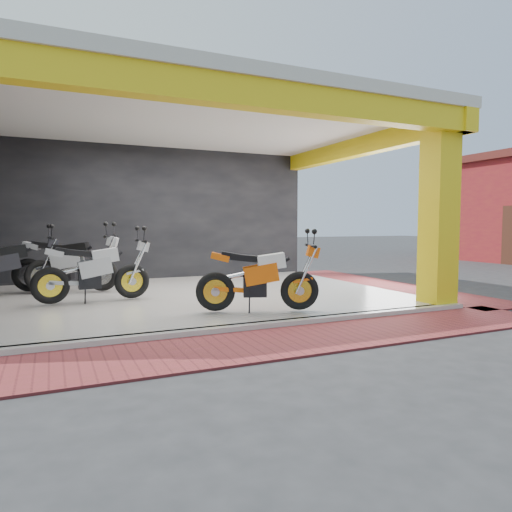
# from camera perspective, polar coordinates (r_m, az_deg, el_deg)

# --- Properties ---
(ground) EXTENTS (80.00, 80.00, 0.00)m
(ground) POSITION_cam_1_polar(r_m,az_deg,el_deg) (7.51, -3.42, -7.61)
(ground) COLOR #2D2D30
(ground) RESTS_ON ground
(showroom_floor) EXTENTS (8.00, 6.00, 0.10)m
(showroom_floor) POSITION_cam_1_polar(r_m,az_deg,el_deg) (9.37, -7.80, -5.01)
(showroom_floor) COLOR silver
(showroom_floor) RESTS_ON ground
(showroom_ceiling) EXTENTS (8.40, 6.40, 0.20)m
(showroom_ceiling) POSITION_cam_1_polar(r_m,az_deg,el_deg) (9.49, -8.01, 16.68)
(showroom_ceiling) COLOR beige
(showroom_ceiling) RESTS_ON corner_column
(back_wall) EXTENTS (8.20, 0.20, 3.50)m
(back_wall) POSITION_cam_1_polar(r_m,az_deg,el_deg) (12.26, -12.01, 5.03)
(back_wall) COLOR black
(back_wall) RESTS_ON ground
(corner_column) EXTENTS (0.50, 0.50, 3.50)m
(corner_column) POSITION_cam_1_polar(r_m,az_deg,el_deg) (8.84, 21.89, 5.26)
(corner_column) COLOR gold
(corner_column) RESTS_ON ground
(header_beam_front) EXTENTS (8.40, 0.30, 0.40)m
(header_beam_front) POSITION_cam_1_polar(r_m,az_deg,el_deg) (6.68, -0.29, 19.54)
(header_beam_front) COLOR gold
(header_beam_front) RESTS_ON corner_column
(header_beam_right) EXTENTS (0.30, 6.40, 0.40)m
(header_beam_right) POSITION_cam_1_polar(r_m,az_deg,el_deg) (11.22, 12.57, 13.08)
(header_beam_right) COLOR gold
(header_beam_right) RESTS_ON corner_column
(floor_kerb) EXTENTS (8.00, 0.20, 0.10)m
(floor_kerb) POSITION_cam_1_polar(r_m,az_deg,el_deg) (6.58, -0.21, -8.83)
(floor_kerb) COLOR silver
(floor_kerb) RESTS_ON ground
(paver_front) EXTENTS (9.00, 1.40, 0.03)m
(paver_front) POSITION_cam_1_polar(r_m,az_deg,el_deg) (5.91, 2.93, -10.68)
(paver_front) COLOR maroon
(paver_front) RESTS_ON ground
(paver_right) EXTENTS (1.40, 7.00, 0.03)m
(paver_right) POSITION_cam_1_polar(r_m,az_deg,el_deg) (11.67, 15.48, -3.51)
(paver_right) COLOR maroon
(paver_right) RESTS_ON ground
(moto_hero) EXTENTS (2.24, 1.45, 1.28)m
(moto_hero) POSITION_cam_1_polar(r_m,az_deg,el_deg) (7.39, 5.49, -2.00)
(moto_hero) COLOR #EB5C09
(moto_hero) RESTS_ON showroom_floor
(moto_row_a) EXTENTS (2.19, 0.88, 1.32)m
(moto_row_a) POSITION_cam_1_polar(r_m,az_deg,el_deg) (8.82, -15.27, -1.03)
(moto_row_a) COLOR #9B9EA3
(moto_row_a) RESTS_ON showroom_floor
(moto_row_b) EXTENTS (2.44, 1.62, 1.40)m
(moto_row_b) POSITION_cam_1_polar(r_m,az_deg,el_deg) (9.97, -18.76, -0.31)
(moto_row_b) COLOR #A2A5AA
(moto_row_b) RESTS_ON showroom_floor
(moto_row_d) EXTENTS (2.28, 1.01, 1.36)m
(moto_row_d) POSITION_cam_1_polar(r_m,az_deg,el_deg) (10.25, -25.25, -0.49)
(moto_row_d) COLOR black
(moto_row_d) RESTS_ON showroom_floor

